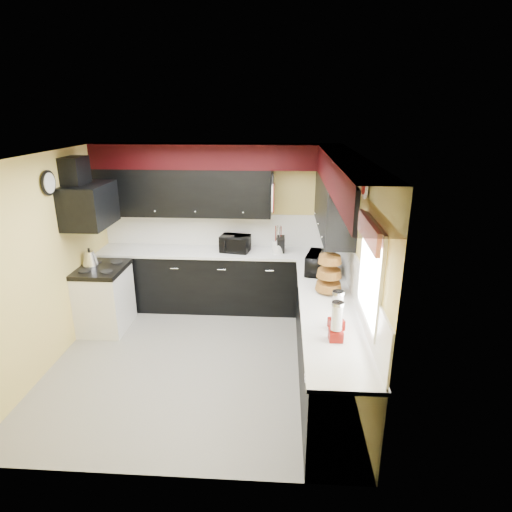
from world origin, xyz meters
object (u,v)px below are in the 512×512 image
at_px(knife_block, 281,245).
at_px(kettle, 90,258).
at_px(utensil_crock, 278,247).
at_px(toaster_oven, 235,244).
at_px(microwave, 320,263).

bearing_deg(knife_block, kettle, -168.79).
bearing_deg(utensil_crock, toaster_oven, 177.80).
relative_size(microwave, utensil_crock, 2.63).
height_order(utensil_crock, kettle, utensil_crock).
height_order(toaster_oven, microwave, microwave).
bearing_deg(kettle, utensil_crock, 13.67).
distance_m(microwave, knife_block, 0.95).
bearing_deg(knife_block, microwave, -59.21).
bearing_deg(knife_block, toaster_oven, 175.84).
bearing_deg(kettle, knife_block, 13.55).
bearing_deg(toaster_oven, kettle, -150.91).
distance_m(toaster_oven, microwave, 1.45).
bearing_deg(kettle, microwave, -2.88).
distance_m(toaster_oven, kettle, 2.05).
height_order(toaster_oven, utensil_crock, toaster_oven).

